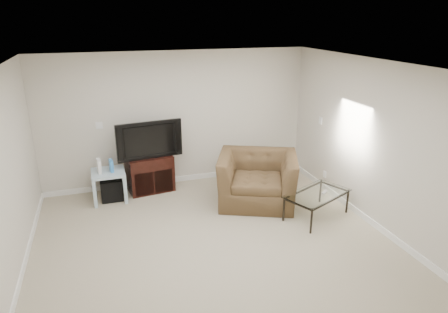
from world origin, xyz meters
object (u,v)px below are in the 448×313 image
object	(u,v)px
television	(148,138)
recliner	(257,171)
side_table	(109,186)
tv_stand	(150,173)
coffee_table	(316,205)
subwoofer	(112,189)

from	to	relation	value
television	recliner	distance (m)	2.04
side_table	television	bearing A→B (deg)	14.86
side_table	recliner	world-z (taller)	recliner
tv_stand	coffee_table	world-z (taller)	tv_stand
tv_stand	coffee_table	size ratio (longest dim) A/B	0.75
subwoofer	recliner	size ratio (longest dim) A/B	0.29
tv_stand	subwoofer	bearing A→B (deg)	-171.56
coffee_table	side_table	bearing A→B (deg)	152.20
recliner	coffee_table	bearing A→B (deg)	-25.48
recliner	coffee_table	distance (m)	1.13
side_table	coffee_table	xyz separation A→B (m)	(3.14, -1.65, -0.06)
subwoofer	coffee_table	distance (m)	3.53
television	subwoofer	xyz separation A→B (m)	(-0.71, -0.17, -0.81)
subwoofer	coffee_table	bearing A→B (deg)	-28.38
television	side_table	world-z (taller)	television
tv_stand	television	xyz separation A→B (m)	(0.00, -0.03, 0.67)
television	recliner	bearing A→B (deg)	-39.26
tv_stand	recliner	xyz separation A→B (m)	(1.70, -1.08, 0.24)
side_table	subwoofer	distance (m)	0.09
side_table	subwoofer	size ratio (longest dim) A/B	1.49
television	subwoofer	world-z (taller)	television
television	coffee_table	bearing A→B (deg)	-45.27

